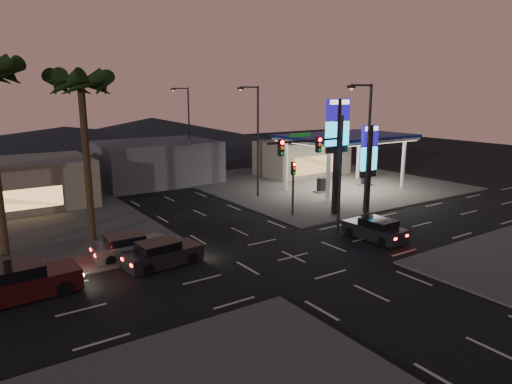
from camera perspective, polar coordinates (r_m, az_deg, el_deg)
ground at (r=27.16m, az=4.68°, el=-8.07°), size 140.00×140.00×0.00m
corner_lot_ne at (r=48.93m, az=7.65°, el=1.16°), size 24.00×24.00×0.12m
gas_station at (r=45.33m, az=11.20°, el=6.57°), size 12.20×8.20×5.47m
convenience_store at (r=53.63m, az=5.76°, el=4.29°), size 10.00×6.00×4.00m
pylon_sign_tall at (r=35.36m, az=10.12°, el=7.19°), size 2.20×0.35×9.00m
pylon_sign_short at (r=36.64m, az=13.93°, el=4.46°), size 1.60×0.35×7.00m
traffic_signal_mast at (r=29.72m, az=8.14°, el=4.04°), size 6.10×0.39×8.00m
pedestal_signal at (r=34.96m, az=4.68°, el=1.53°), size 0.32×0.39×4.30m
streetlight_near at (r=31.09m, az=13.57°, el=5.09°), size 2.14×0.25×10.00m
streetlight_mid at (r=40.94m, az=-0.00°, el=7.10°), size 2.14×0.25×10.00m
streetlight_far at (r=53.09m, az=-8.57°, el=8.17°), size 2.14×0.25×10.00m
palm_a at (r=30.13m, az=-21.00°, el=11.49°), size 4.41×4.41×10.86m
building_far_mid at (r=49.74m, az=-12.43°, el=3.66°), size 12.00×9.00×4.40m
hill_right at (r=85.89m, az=-12.84°, el=7.39°), size 50.00×50.00×5.00m
hill_center at (r=81.73m, az=-22.70°, el=6.16°), size 60.00×60.00×4.00m
car_lane_a_front at (r=26.11m, az=-11.68°, el=-7.60°), size 4.50×2.18×1.43m
car_lane_a_mid at (r=24.36m, az=-27.29°, el=-9.98°), size 5.19×2.37×1.66m
car_lane_b_front at (r=27.79m, az=-15.63°, el=-6.61°), size 4.37×2.00×1.40m
suv_station at (r=30.97m, az=14.69°, el=-4.58°), size 1.97×4.28×1.40m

